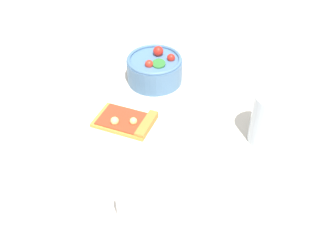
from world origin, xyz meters
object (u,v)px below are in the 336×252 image
pepper_shaker (126,204)px  plate (119,132)px  soda_glass (270,120)px  pizza_slice_main (129,121)px  salad_bowl (155,69)px

pepper_shaker → plate: bearing=128.7°
soda_glass → pepper_shaker: size_ratio=1.63×
pizza_slice_main → salad_bowl: bearing=103.4°
salad_bowl → soda_glass: bearing=-12.0°
pizza_slice_main → salad_bowl: (-0.04, 0.18, 0.01)m
pizza_slice_main → pepper_shaker: 0.23m
soda_glass → pepper_shaker: 0.34m
salad_bowl → pepper_shaker: size_ratio=1.92×
soda_glass → plate: bearing=-152.9°
salad_bowl → pizza_slice_main: bearing=-76.6°
salad_bowl → soda_glass: soda_glass is taller
pizza_slice_main → salad_bowl: salad_bowl is taller
pizza_slice_main → soda_glass: size_ratio=1.16×
salad_bowl → pepper_shaker: bearing=-65.7°
plate → pizza_slice_main: pizza_slice_main is taller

